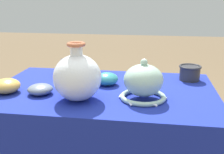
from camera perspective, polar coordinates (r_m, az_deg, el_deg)
display_table at (r=1.45m, az=-1.88°, el=-5.51°), size 1.14×0.73×0.68m
vase_tall_bulbous at (r=1.27m, az=-7.07°, el=0.02°), size 0.22×0.22×0.27m
vase_dome_bell at (r=1.29m, az=6.39°, el=-1.21°), size 0.22×0.21×0.19m
mosaic_tile_box at (r=1.71m, az=-8.26°, el=1.88°), size 0.16×0.16×0.09m
cup_wide_charcoal at (r=1.64m, az=15.53°, el=0.93°), size 0.12×0.12×0.08m
pot_squat_cobalt at (r=1.48m, az=-7.48°, el=-0.76°), size 0.13×0.13×0.06m
bowl_shallow_teal at (r=1.50m, az=-1.02°, el=-0.38°), size 0.12×0.12×0.07m
bowl_shallow_slate at (r=1.41m, az=-14.38°, el=-2.42°), size 0.12×0.12×0.05m
bowl_shallow_ochre at (r=1.47m, az=-20.67°, el=-1.69°), size 0.14×0.14×0.07m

